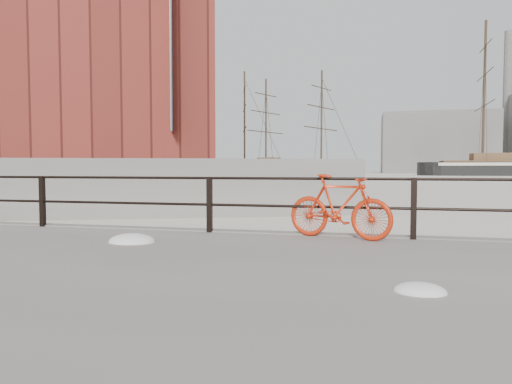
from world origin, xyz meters
The scene contains 16 objects.
ground centered at (0.00, 0.00, 0.00)m, with size 400.00×400.00×0.00m, color white.
promenade centered at (0.00, -4.00, 0.17)m, with size 36.00×8.00×0.35m, color gray.
far_quay centered at (-40.00, 72.00, 0.90)m, with size 24.00×150.00×1.80m, color gray.
guardrail centered at (0.00, -0.15, 0.85)m, with size 28.00×0.10×1.00m, color black, non-canonical shape.
bicycle centered at (-1.18, -0.36, 0.88)m, with size 1.76×0.26×1.06m, color red.
schooner_mid centered at (-13.75, 74.14, 0.00)m, with size 26.36×11.15×19.19m, color beige, non-canonical shape.
schooner_left centered at (-28.45, 72.03, 0.00)m, with size 26.80×12.18×20.12m, color beige, non-canonical shape.
workboat_near centered at (-24.45, 28.14, 0.00)m, with size 12.93×4.31×7.00m, color black, non-canonical shape.
workboat_far centered at (-30.57, 45.52, 0.00)m, with size 10.19×3.52×7.00m, color black, non-canonical shape.
apartment_terracotta centered at (-21.25, 20.26, 11.90)m, with size 20.00×15.00×20.20m, color maroon.
apartment_mustard centered at (-29.49, 40.65, 12.90)m, with size 22.00×15.00×22.20m, color gold.
apartment_cream centered at (-38.11, 61.98, 12.40)m, with size 20.00×15.00×21.20m, color beige.
apartment_grey centered at (-46.35, 82.38, 13.40)m, with size 22.00×15.00×23.20m, color #A3A49E.
apartment_brick centered at (-54.97, 103.70, 12.40)m, with size 24.00×15.00×21.20m, color maroon.
industrial_west centered at (20.00, 140.00, 9.00)m, with size 32.00×18.00×18.00m, color gray.
smokestack centered at (42.00, 150.00, 22.00)m, with size 2.80×2.80×44.00m, color gray.
Camera 1 is at (-0.76, -7.92, 1.51)m, focal length 32.00 mm.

